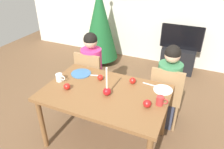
% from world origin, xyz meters
% --- Properties ---
extents(ground_plane, '(7.68, 7.68, 0.00)m').
position_xyz_m(ground_plane, '(0.00, 0.00, 0.00)').
color(ground_plane, brown).
extents(back_wall, '(6.40, 0.10, 2.60)m').
position_xyz_m(back_wall, '(0.00, 2.60, 1.30)').
color(back_wall, beige).
rests_on(back_wall, ground).
extents(dining_table, '(1.40, 0.90, 0.75)m').
position_xyz_m(dining_table, '(0.00, 0.00, 0.67)').
color(dining_table, brown).
rests_on(dining_table, ground).
extents(chair_left, '(0.40, 0.40, 0.90)m').
position_xyz_m(chair_left, '(-0.52, 0.61, 0.51)').
color(chair_left, '#99754C').
rests_on(chair_left, ground).
extents(chair_right, '(0.40, 0.40, 0.90)m').
position_xyz_m(chair_right, '(0.60, 0.61, 0.51)').
color(chair_right, '#99754C').
rests_on(chair_right, ground).
extents(person_left_child, '(0.30, 0.30, 1.17)m').
position_xyz_m(person_left_child, '(-0.52, 0.64, 0.57)').
color(person_left_child, '#33384C').
rests_on(person_left_child, ground).
extents(person_right_child, '(0.30, 0.30, 1.17)m').
position_xyz_m(person_right_child, '(0.60, 0.64, 0.57)').
color(person_right_child, '#33384C').
rests_on(person_right_child, ground).
extents(tv_stand, '(0.64, 0.40, 0.48)m').
position_xyz_m(tv_stand, '(0.53, 2.30, 0.24)').
color(tv_stand, black).
rests_on(tv_stand, ground).
extents(tv, '(0.79, 0.05, 0.46)m').
position_xyz_m(tv, '(0.53, 2.30, 0.71)').
color(tv, black).
rests_on(tv, tv_stand).
extents(christmas_tree, '(0.74, 0.74, 1.68)m').
position_xyz_m(christmas_tree, '(-1.06, 1.99, 0.87)').
color(christmas_tree, brown).
rests_on(christmas_tree, ground).
extents(candle_centerpiece, '(0.09, 0.09, 0.34)m').
position_xyz_m(candle_centerpiece, '(0.05, -0.04, 0.82)').
color(candle_centerpiece, red).
rests_on(candle_centerpiece, dining_table).
extents(plate_left, '(0.25, 0.25, 0.01)m').
position_xyz_m(plate_left, '(-0.46, 0.24, 0.76)').
color(plate_left, teal).
rests_on(plate_left, dining_table).
extents(plate_right, '(0.22, 0.22, 0.01)m').
position_xyz_m(plate_right, '(0.59, 0.30, 0.76)').
color(plate_right, white).
rests_on(plate_right, dining_table).
extents(mug_left, '(0.12, 0.08, 0.09)m').
position_xyz_m(mug_left, '(-0.60, -0.01, 0.80)').
color(mug_left, white).
rests_on(mug_left, dining_table).
extents(mug_right, '(0.12, 0.08, 0.10)m').
position_xyz_m(mug_right, '(0.62, 0.02, 0.80)').
color(mug_right, '#B72D2D').
rests_on(mug_right, dining_table).
extents(fork_left, '(0.18, 0.06, 0.01)m').
position_xyz_m(fork_left, '(-0.28, 0.28, 0.75)').
color(fork_left, silver).
rests_on(fork_left, dining_table).
extents(fork_right, '(0.18, 0.03, 0.01)m').
position_xyz_m(fork_right, '(0.43, 0.35, 0.75)').
color(fork_right, silver).
rests_on(fork_right, dining_table).
extents(apple_near_candle, '(0.07, 0.07, 0.07)m').
position_xyz_m(apple_near_candle, '(-0.16, 0.21, 0.79)').
color(apple_near_candle, red).
rests_on(apple_near_candle, dining_table).
extents(apple_by_left_plate, '(0.08, 0.08, 0.08)m').
position_xyz_m(apple_by_left_plate, '(0.51, -0.07, 0.79)').
color(apple_by_left_plate, '#AA1817').
rests_on(apple_by_left_plate, dining_table).
extents(apple_by_right_mug, '(0.08, 0.08, 0.08)m').
position_xyz_m(apple_by_right_mug, '(0.23, 0.30, 0.79)').
color(apple_by_right_mug, red).
rests_on(apple_by_right_mug, dining_table).
extents(apple_far_edge, '(0.08, 0.08, 0.08)m').
position_xyz_m(apple_far_edge, '(-0.42, -0.13, 0.79)').
color(apple_far_edge, red).
rests_on(apple_far_edge, dining_table).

